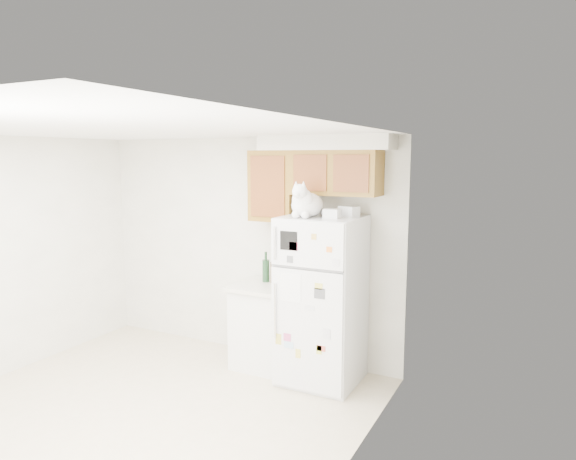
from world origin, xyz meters
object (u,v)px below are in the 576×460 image
Objects in this scene: refrigerator at (321,300)px; storage_box_back at (349,211)px; base_counter at (266,325)px; bottle_amber at (274,269)px; cat at (306,203)px; bottle_green at (266,267)px; storage_box_front at (332,214)px.

storage_box_back is (0.23, 0.14, 0.90)m from refrigerator.
bottle_amber reaches higher than base_counter.
bottle_green is at bearing 153.58° from cat.
bottle_green is at bearing 115.96° from base_counter.
refrigerator is 1.00m from cat.
storage_box_back is at bearing -2.24° from bottle_green.
storage_box_front is at bearing -11.40° from base_counter.
storage_box_front reaches higher than bottle_green.
base_counter is at bearing -119.42° from bottle_amber.
cat is 0.97m from bottle_amber.
refrigerator is 5.09× the size of bottle_green.
storage_box_back is (0.34, 0.27, -0.09)m from cat.
refrigerator is 5.39× the size of bottle_amber.
refrigerator is 1.85× the size of base_counter.
storage_box_back is at bearing -2.14° from bottle_amber.
bottle_amber is (-0.78, 0.26, -0.67)m from storage_box_front.
cat is (-0.11, -0.14, 0.99)m from refrigerator.
base_counter is 0.62m from bottle_amber.
cat is at bearing -170.80° from storage_box_front.
base_counter is at bearing 168.48° from storage_box_front.
base_counter is 6.13× the size of storage_box_front.
cat is at bearing -130.18° from refrigerator.
bottle_green is (-0.05, 0.10, 0.62)m from base_counter.
base_counter is at bearing -156.85° from storage_box_back.
storage_box_back is 0.54× the size of bottle_green.
cat is 1.55× the size of bottle_green.
base_counter is at bearing 159.97° from cat.
storage_box_back is 1.20× the size of storage_box_front.
bottle_green is at bearing 166.74° from refrigerator.
refrigerator is 0.79m from base_counter.
storage_box_front is at bearing -91.57° from storage_box_back.
bottle_green is at bearing -162.99° from storage_box_back.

